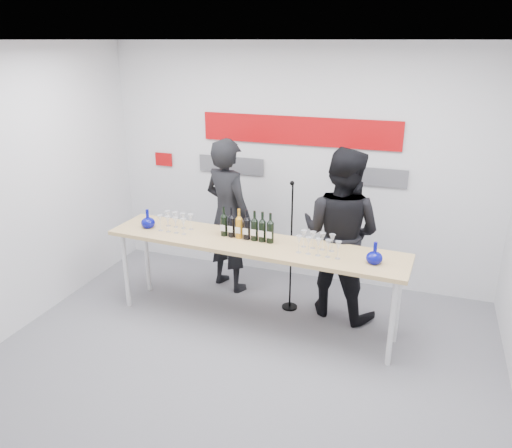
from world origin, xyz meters
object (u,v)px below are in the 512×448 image
presenter_right (340,234)px  mic_stand (290,271)px  presenter_left (228,216)px  tasting_table (253,248)px

presenter_right → mic_stand: (-0.53, -0.11, -0.50)m
presenter_left → presenter_right: presenter_right is taller
tasting_table → presenter_right: size_ratio=1.69×
presenter_right → mic_stand: bearing=27.2°
tasting_table → presenter_left: size_ratio=1.71×
presenter_right → mic_stand: presenter_right is taller
tasting_table → presenter_right: 1.01m
tasting_table → presenter_left: bearing=131.5°
tasting_table → presenter_left: (-0.59, 0.75, 0.06)m
tasting_table → presenter_right: (0.84, 0.56, 0.07)m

